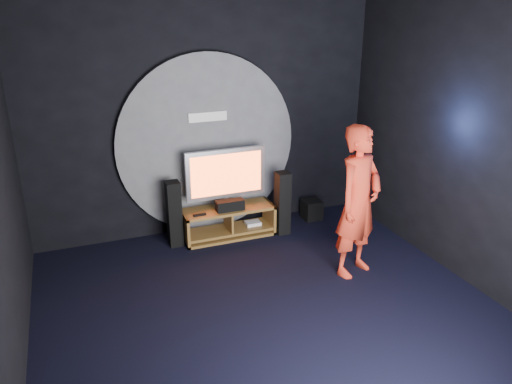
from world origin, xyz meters
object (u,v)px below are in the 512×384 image
tv (226,176)px  tower_speaker_right (282,203)px  media_console (229,224)px  subwoofer (312,209)px  player (359,202)px  tower_speaker_left (174,214)px

tv → tower_speaker_right: tv is taller
media_console → tv: tv is taller
subwoofer → player: 1.86m
tv → subwoofer: bearing=2.4°
tower_speaker_right → tower_speaker_left: bearing=173.3°
player → tower_speaker_right: bearing=83.7°
tv → player: player is taller
media_console → tower_speaker_right: tower_speaker_right is taller
tower_speaker_left → subwoofer: size_ratio=3.09×
tv → subwoofer: size_ratio=3.80×
media_console → player: player is taller
media_console → tower_speaker_right: size_ratio=1.41×
player → media_console: bearing=104.9°
media_console → tv: bearing=96.3°
tower_speaker_right → player: 1.50m
tv → subwoofer: (1.42, 0.06, -0.77)m
tv → tower_speaker_left: tv is taller
tv → tower_speaker_right: 0.93m
media_console → player: (1.17, -1.53, 0.76)m
subwoofer → player: bearing=-98.6°
media_console → tv: 0.73m
media_console → tower_speaker_left: 0.83m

